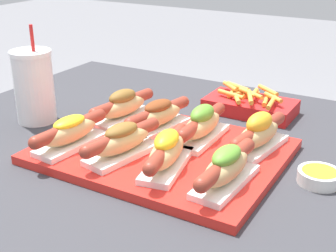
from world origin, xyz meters
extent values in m
cube|color=red|center=(0.00, -0.05, 0.73)|extent=(0.47, 0.36, 0.02)
cube|color=white|center=(-0.16, -0.14, 0.75)|extent=(0.07, 0.16, 0.01)
ellipsoid|color=tan|center=(-0.16, -0.14, 0.78)|extent=(0.06, 0.14, 0.04)
cylinder|color=maroon|center=(-0.16, -0.14, 0.78)|extent=(0.04, 0.18, 0.03)
sphere|color=maroon|center=(-0.17, -0.23, 0.78)|extent=(0.03, 0.03, 0.03)
sphere|color=maroon|center=(-0.15, -0.05, 0.78)|extent=(0.03, 0.03, 0.03)
ellipsoid|color=yellow|center=(-0.16, -0.14, 0.80)|extent=(0.05, 0.08, 0.02)
cube|color=white|center=(-0.05, -0.13, 0.75)|extent=(0.09, 0.17, 0.01)
ellipsoid|color=tan|center=(-0.05, -0.13, 0.78)|extent=(0.07, 0.15, 0.04)
cylinder|color=maroon|center=(-0.05, -0.13, 0.78)|extent=(0.06, 0.18, 0.03)
sphere|color=maroon|center=(-0.06, -0.21, 0.78)|extent=(0.03, 0.03, 0.03)
sphere|color=maroon|center=(-0.03, -0.04, 0.78)|extent=(0.03, 0.03, 0.03)
ellipsoid|color=brown|center=(-0.05, -0.13, 0.80)|extent=(0.05, 0.08, 0.03)
cube|color=white|center=(0.05, -0.12, 0.75)|extent=(0.09, 0.17, 0.01)
ellipsoid|color=tan|center=(0.05, -0.12, 0.78)|extent=(0.07, 0.15, 0.04)
cylinder|color=maroon|center=(0.05, -0.12, 0.78)|extent=(0.06, 0.18, 0.03)
sphere|color=maroon|center=(0.07, -0.21, 0.78)|extent=(0.03, 0.03, 0.03)
sphere|color=maroon|center=(0.04, -0.04, 0.78)|extent=(0.03, 0.03, 0.03)
ellipsoid|color=yellow|center=(0.05, -0.12, 0.80)|extent=(0.05, 0.08, 0.03)
cube|color=white|center=(0.17, -0.13, 0.75)|extent=(0.07, 0.16, 0.01)
ellipsoid|color=tan|center=(0.17, -0.13, 0.78)|extent=(0.06, 0.14, 0.04)
cylinder|color=maroon|center=(0.17, -0.13, 0.78)|extent=(0.03, 0.18, 0.03)
sphere|color=maroon|center=(0.17, -0.21, 0.78)|extent=(0.03, 0.03, 0.03)
sphere|color=maroon|center=(0.18, -0.04, 0.78)|extent=(0.03, 0.03, 0.03)
ellipsoid|color=#5B992D|center=(0.17, -0.13, 0.80)|extent=(0.04, 0.08, 0.03)
cube|color=white|center=(-0.15, 0.03, 0.75)|extent=(0.08, 0.17, 0.01)
ellipsoid|color=tan|center=(-0.15, 0.03, 0.78)|extent=(0.07, 0.14, 0.04)
cylinder|color=maroon|center=(-0.15, 0.03, 0.78)|extent=(0.05, 0.18, 0.03)
sphere|color=maroon|center=(-0.17, -0.06, 0.78)|extent=(0.03, 0.03, 0.03)
sphere|color=maroon|center=(-0.14, 0.12, 0.78)|extent=(0.03, 0.03, 0.03)
ellipsoid|color=brown|center=(-0.15, 0.03, 0.80)|extent=(0.05, 0.08, 0.03)
cube|color=white|center=(-0.05, 0.02, 0.75)|extent=(0.09, 0.17, 0.01)
ellipsoid|color=tan|center=(-0.05, 0.02, 0.78)|extent=(0.07, 0.15, 0.04)
cylinder|color=maroon|center=(-0.05, 0.02, 0.78)|extent=(0.06, 0.18, 0.03)
sphere|color=maroon|center=(-0.07, -0.06, 0.78)|extent=(0.03, 0.03, 0.03)
sphere|color=maroon|center=(-0.04, 0.11, 0.78)|extent=(0.03, 0.03, 0.03)
ellipsoid|color=brown|center=(-0.05, 0.02, 0.80)|extent=(0.05, 0.08, 0.02)
cube|color=white|center=(0.05, 0.02, 0.75)|extent=(0.06, 0.16, 0.01)
ellipsoid|color=tan|center=(0.05, 0.02, 0.78)|extent=(0.05, 0.14, 0.04)
cylinder|color=maroon|center=(0.05, 0.02, 0.78)|extent=(0.03, 0.18, 0.03)
sphere|color=maroon|center=(0.05, -0.06, 0.78)|extent=(0.03, 0.03, 0.03)
sphere|color=maroon|center=(0.05, 0.11, 0.78)|extent=(0.03, 0.03, 0.03)
ellipsoid|color=#5B992D|center=(0.05, 0.02, 0.80)|extent=(0.04, 0.08, 0.04)
cube|color=white|center=(0.17, 0.03, 0.75)|extent=(0.08, 0.16, 0.01)
ellipsoid|color=tan|center=(0.17, 0.03, 0.78)|extent=(0.07, 0.14, 0.04)
cylinder|color=maroon|center=(0.17, 0.03, 0.78)|extent=(0.05, 0.18, 0.03)
sphere|color=maroon|center=(0.16, -0.05, 0.78)|extent=(0.03, 0.03, 0.03)
sphere|color=maroon|center=(0.18, 0.12, 0.78)|extent=(0.03, 0.03, 0.03)
ellipsoid|color=gold|center=(0.17, 0.03, 0.80)|extent=(0.05, 0.08, 0.04)
cylinder|color=white|center=(0.30, -0.01, 0.74)|extent=(0.08, 0.08, 0.02)
cylinder|color=yellow|center=(0.30, -0.01, 0.74)|extent=(0.06, 0.06, 0.01)
cylinder|color=white|center=(-0.36, -0.04, 0.80)|extent=(0.09, 0.09, 0.16)
cylinder|color=white|center=(-0.36, -0.04, 0.89)|extent=(0.09, 0.09, 0.01)
cylinder|color=red|center=(-0.34, -0.04, 0.92)|extent=(0.01, 0.01, 0.06)
cube|color=red|center=(0.07, 0.27, 0.74)|extent=(0.22, 0.12, 0.03)
cylinder|color=gold|center=(0.04, 0.23, 0.77)|extent=(0.04, 0.06, 0.01)
cylinder|color=gold|center=(0.13, 0.23, 0.77)|extent=(0.02, 0.09, 0.01)
cylinder|color=gold|center=(0.08, 0.23, 0.78)|extent=(0.05, 0.08, 0.01)
cylinder|color=gold|center=(0.02, 0.25, 0.77)|extent=(0.08, 0.03, 0.01)
cylinder|color=gold|center=(0.05, 0.29, 0.77)|extent=(0.05, 0.04, 0.01)
cylinder|color=gold|center=(0.07, 0.26, 0.78)|extent=(0.08, 0.05, 0.01)
cylinder|color=gold|center=(0.07, 0.27, 0.78)|extent=(0.02, 0.06, 0.01)
cylinder|color=gold|center=(0.00, 0.29, 0.77)|extent=(0.06, 0.05, 0.01)
cylinder|color=gold|center=(0.02, 0.29, 0.78)|extent=(0.07, 0.04, 0.01)
cylinder|color=gold|center=(0.12, 0.26, 0.77)|extent=(0.06, 0.04, 0.01)
cylinder|color=gold|center=(0.01, 0.28, 0.76)|extent=(0.02, 0.06, 0.01)
cylinder|color=gold|center=(0.11, 0.26, 0.77)|extent=(0.02, 0.07, 0.01)
cylinder|color=gold|center=(0.10, 0.30, 0.78)|extent=(0.07, 0.05, 0.01)
cylinder|color=gold|center=(0.03, 0.30, 0.76)|extent=(0.06, 0.07, 0.01)
camera|label=1|loc=(0.44, -0.79, 1.14)|focal=50.00mm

